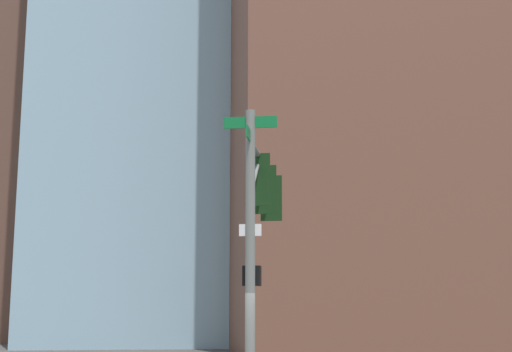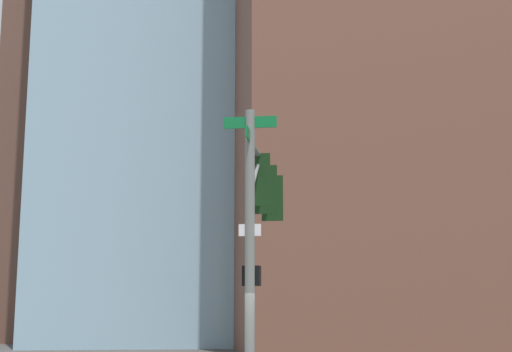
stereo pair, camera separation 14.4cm
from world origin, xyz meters
name	(u,v)px [view 2 (the right image)]	position (x,y,z in m)	size (l,w,h in m)	color
signal_pole_assembly	(262,208)	(0.78, 1.45, 4.44)	(1.87, 5.30, 6.21)	slate
building_glass_tower	(254,9)	(6.23, 46.99, 28.40)	(32.05, 31.99, 56.80)	#8CB2C6
building_brick_farside	(118,147)	(-5.34, 50.70, 16.53)	(16.81, 19.84, 33.06)	brown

